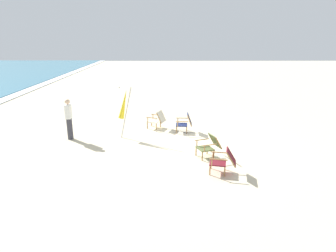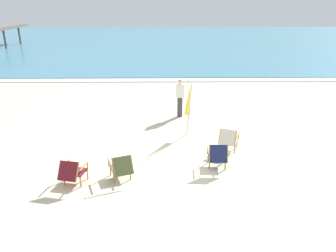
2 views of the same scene
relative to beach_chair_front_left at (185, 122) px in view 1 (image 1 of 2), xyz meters
The scene contains 7 objects.
ground_plane 1.72m from the beach_chair_front_left, behind, with size 80.00×80.00×0.00m, color beige.
beach_chair_front_left is the anchor object (origin of this frame).
beach_chair_back_right 4.13m from the beach_chair_front_left, 167.39° to the right, with size 0.73×0.88×0.77m.
beach_chair_back_left 2.83m from the beach_chair_front_left, 166.66° to the right, with size 0.80×0.92×0.78m.
beach_chair_front_right 1.33m from the beach_chair_front_left, 65.77° to the left, with size 0.80×0.89×0.79m.
umbrella_furled_yellow 2.74m from the beach_chair_front_left, 105.58° to the left, with size 0.31×0.58×2.08m.
person_near_chairs 4.75m from the beach_chair_front_left, 100.88° to the left, with size 0.36×0.23×1.63m.
Camera 1 is at (-10.62, 0.58, 3.96)m, focal length 32.00 mm.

